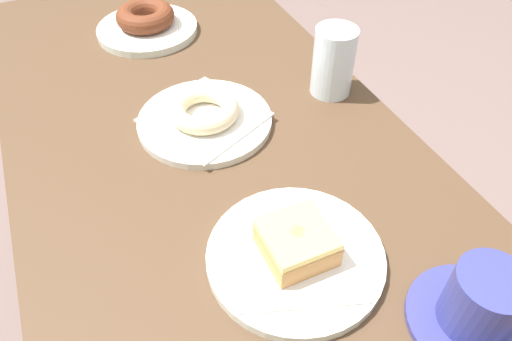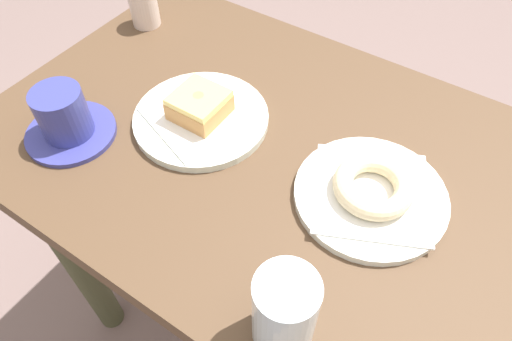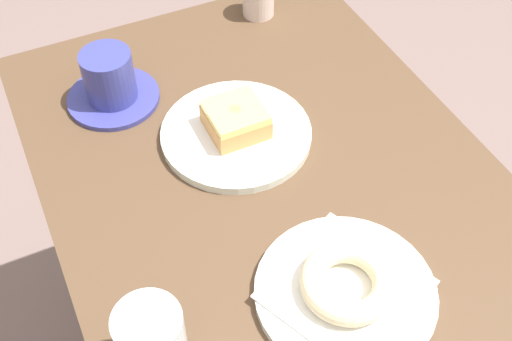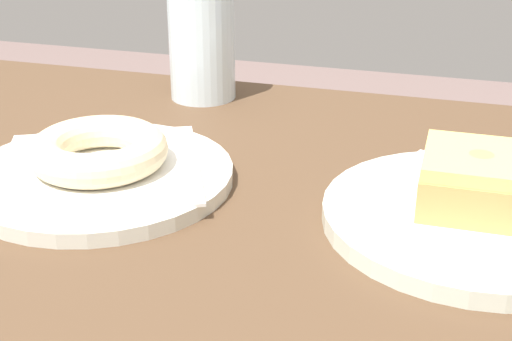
{
  "view_description": "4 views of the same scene",
  "coord_description": "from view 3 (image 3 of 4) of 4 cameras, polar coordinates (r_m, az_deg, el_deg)",
  "views": [
    {
      "loc": [
        -0.59,
        0.17,
        1.28
      ],
      "look_at": [
        -0.16,
        -0.02,
        0.81
      ],
      "focal_mm": 33.66,
      "sensor_mm": 36.0,
      "label": 1
    },
    {
      "loc": [
        0.1,
        -0.43,
        1.32
      ],
      "look_at": [
        -0.14,
        -0.08,
        0.81
      ],
      "focal_mm": 32.51,
      "sensor_mm": 36.0,
      "label": 2
    },
    {
      "loc": [
        0.33,
        -0.28,
        1.46
      ],
      "look_at": [
        -0.18,
        -0.03,
        0.81
      ],
      "focal_mm": 45.24,
      "sensor_mm": 36.0,
      "label": 3
    },
    {
      "loc": [
        -0.27,
        0.49,
        1.03
      ],
      "look_at": [
        -0.12,
        -0.02,
        0.79
      ],
      "focal_mm": 51.04,
      "sensor_mm": 36.0,
      "label": 4
    }
  ],
  "objects": [
    {
      "name": "napkin_sugar_ring",
      "position": [
        0.8,
        7.96,
        -10.35
      ],
      "size": [
        0.22,
        0.22,
        0.0
      ],
      "primitive_type": "cube",
      "rotation": [
        0.0,
        0.0,
        0.43
      ],
      "color": "white",
      "rests_on": "plate_sugar_ring"
    },
    {
      "name": "plate_glazed_square",
      "position": [
        0.96,
        -1.77,
        3.25
      ],
      "size": [
        0.22,
        0.22,
        0.01
      ],
      "primitive_type": "cylinder",
      "color": "silver",
      "rests_on": "table"
    },
    {
      "name": "napkin_glazed_square",
      "position": [
        0.96,
        -1.78,
        3.6
      ],
      "size": [
        0.2,
        0.2,
        0.0
      ],
      "primitive_type": "cube",
      "rotation": [
        0.0,
        0.0,
        -0.33
      ],
      "color": "white",
      "rests_on": "plate_glazed_square"
    },
    {
      "name": "coffee_cup",
      "position": [
        1.02,
        -12.79,
        7.7
      ],
      "size": [
        0.14,
        0.14,
        0.09
      ],
      "color": "#383A88",
      "rests_on": "table"
    },
    {
      "name": "table",
      "position": [
        0.93,
        6.78,
        -14.11
      ],
      "size": [
        1.25,
        0.62,
        0.77
      ],
      "color": "#4E3825",
      "rests_on": "ground_plane"
    },
    {
      "name": "plate_sugar_ring",
      "position": [
        0.8,
        7.9,
        -10.63
      ],
      "size": [
        0.22,
        0.22,
        0.01
      ],
      "primitive_type": "cylinder",
      "color": "silver",
      "rests_on": "table"
    },
    {
      "name": "donut_sugar_ring",
      "position": [
        0.78,
        8.08,
        -9.75
      ],
      "size": [
        0.12,
        0.12,
        0.03
      ],
      "primitive_type": "torus",
      "color": "beige",
      "rests_on": "napkin_sugar_ring"
    },
    {
      "name": "donut_glazed_square",
      "position": [
        0.94,
        -1.81,
        4.56
      ],
      "size": [
        0.08,
        0.08,
        0.04
      ],
      "color": "tan",
      "rests_on": "napkin_glazed_square"
    }
  ]
}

